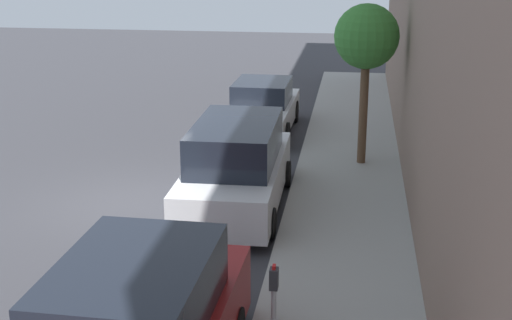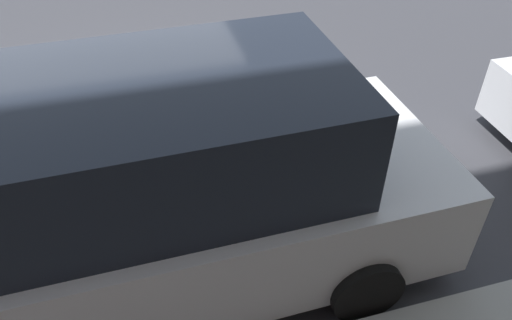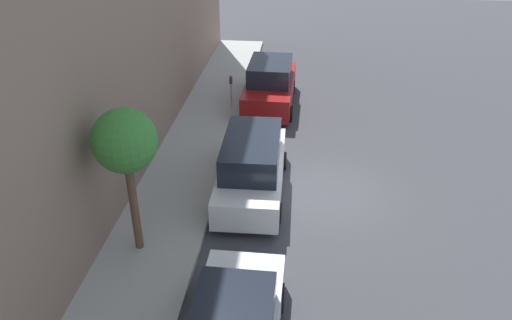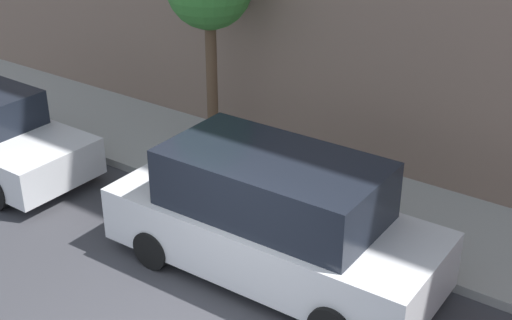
# 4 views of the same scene
# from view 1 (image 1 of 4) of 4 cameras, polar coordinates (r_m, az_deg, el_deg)

# --- Properties ---
(ground_plane) EXTENTS (60.00, 60.00, 0.00)m
(ground_plane) POSITION_cam_1_polar(r_m,az_deg,el_deg) (15.91, -10.31, -3.46)
(ground_plane) COLOR #38383D
(sidewalk) EXTENTS (2.57, 32.00, 0.15)m
(sidewalk) POSITION_cam_1_polar(r_m,az_deg,el_deg) (15.11, 7.22, -4.14)
(sidewalk) COLOR #9E9E99
(sidewalk) RESTS_ON ground_plane
(parked_minivan_second) EXTENTS (2.02, 4.93, 1.90)m
(parked_minivan_second) POSITION_cam_1_polar(r_m,az_deg,el_deg) (15.14, -1.59, -0.55)
(parked_minivan_second) COLOR silver
(parked_minivan_second) RESTS_ON ground_plane
(parked_sedan_third) EXTENTS (1.92, 4.52, 1.54)m
(parked_sedan_third) POSITION_cam_1_polar(r_m,az_deg,el_deg) (21.25, 0.48, 4.15)
(parked_sedan_third) COLOR silver
(parked_sedan_third) RESTS_ON ground_plane
(parking_meter_near) EXTENTS (0.11, 0.15, 1.47)m
(parking_meter_near) POSITION_cam_1_polar(r_m,az_deg,el_deg) (9.37, 1.42, -11.54)
(parking_meter_near) COLOR #ADADB2
(parking_meter_near) RESTS_ON sidewalk
(street_tree) EXTENTS (1.57, 1.57, 3.95)m
(street_tree) POSITION_cam_1_polar(r_m,az_deg,el_deg) (17.55, 8.84, 9.57)
(street_tree) COLOR brown
(street_tree) RESTS_ON sidewalk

